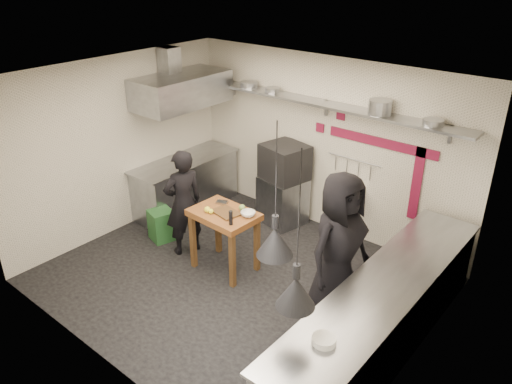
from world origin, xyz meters
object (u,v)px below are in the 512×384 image
Objects in this scene: combi_oven at (285,162)px; chef_right at (339,247)px; prep_table at (225,240)px; oven_stand at (283,200)px; green_bin at (162,225)px; chef_left at (183,203)px.

chef_right reaches higher than combi_oven.
prep_table is (0.19, -1.65, -0.63)m from combi_oven.
chef_right is at bearing -24.96° from oven_stand.
green_bin is (-1.13, -1.68, -0.15)m from oven_stand.
oven_stand is at bearing 99.45° from prep_table.
combi_oven is 2.21m from green_bin.
prep_table reaches higher than oven_stand.
prep_table is 0.86m from chef_left.
chef_left is at bearing -174.70° from prep_table.
green_bin is at bearing -175.61° from prep_table.
prep_table is at bearing -71.43° from combi_oven.
oven_stand is 0.42× the size of chef_right.
oven_stand is 1.60× the size of green_bin.
combi_oven is at bearing 60.95° from chef_right.
oven_stand is 1.21× the size of combi_oven.
green_bin is 0.54× the size of prep_table.
chef_left is (-0.78, -0.04, 0.36)m from prep_table.
combi_oven is 0.40× the size of chef_left.
prep_table is at bearing 104.72° from chef_right.
chef_right reaches higher than chef_left.
combi_oven reaches higher than oven_stand.
prep_table is at bearing 2.01° from green_bin.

